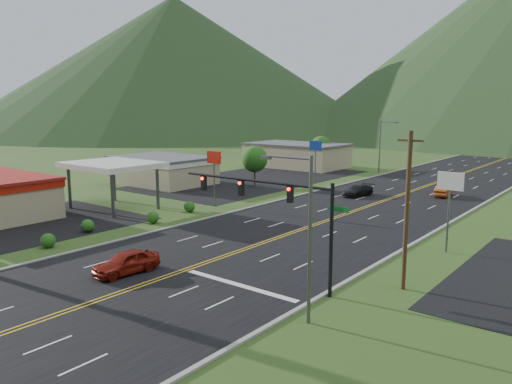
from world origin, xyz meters
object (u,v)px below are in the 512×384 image
Objects in this scene: traffic_signal at (277,203)px; car_red_far at (444,191)px; car_red_near at (126,263)px; streetlight_west at (382,143)px; streetlight_east at (305,228)px; car_dark_mid at (358,191)px; gas_canopy at (112,166)px.

traffic_signal is 39.20m from car_red_far.
car_red_far is at bearing 86.06° from car_red_near.
traffic_signal is 11.39m from car_red_near.
traffic_signal is at bearing -72.03° from streetlight_west.
streetlight_east reaches higher than car_dark_mid.
gas_canopy is at bearing -102.13° from streetlight_west.
traffic_signal is 1.46× the size of streetlight_west.
streetlight_east is 43.59m from car_red_far.
streetlight_east is 0.90× the size of gas_canopy.
gas_canopy is at bearing 160.12° from streetlight_east.
streetlight_east is 1.91× the size of car_red_near.
streetlight_east is at bearing -19.88° from gas_canopy.
streetlight_east is (4.70, -4.00, -0.15)m from traffic_signal.
traffic_signal is 29.59m from gas_canopy.
car_red_far is (-1.74, 38.89, -4.62)m from traffic_signal.
streetlight_east is 1.84× the size of car_dark_mid.
streetlight_west is 1.84× the size of car_dark_mid.
car_dark_mid is at bearing 32.10° from car_red_far.
car_red_near is (-9.13, -5.08, -4.52)m from traffic_signal.
gas_canopy is at bearing 151.54° from car_red_near.
traffic_signal is at bearing -63.55° from car_dark_mid.
streetlight_west reaches higher than car_dark_mid.
streetlight_west reaches higher than car_red_near.
car_red_near is at bearing 75.70° from car_red_far.
car_red_near is 1.10× the size of car_red_far.
car_red_near is (19.35, -13.08, -4.07)m from gas_canopy.
car_red_far is at bearing 45.31° from car_dark_mid.
car_red_near reaches higher than car_red_far.
car_red_far is at bearing 98.54° from streetlight_east.
traffic_signal is 3.06× the size of car_red_far.
streetlight_east is 14.54m from car_red_near.
car_dark_mid is at bearing 112.71° from streetlight_east.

